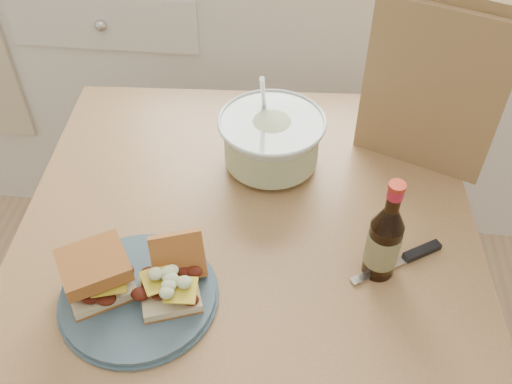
# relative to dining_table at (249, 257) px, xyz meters

# --- Properties ---
(cabinet_run) EXTENTS (2.50, 0.64, 0.94)m
(cabinet_run) POSITION_rel_dining_table_xyz_m (0.00, 0.99, -0.15)
(cabinet_run) COLOR white
(cabinet_run) RESTS_ON ground
(dining_table) EXTENTS (0.92, 0.92, 0.73)m
(dining_table) POSITION_rel_dining_table_xyz_m (0.00, 0.00, 0.00)
(dining_table) COLOR #AA7D50
(dining_table) RESTS_ON ground
(plate) EXTENTS (0.26, 0.26, 0.02)m
(plate) POSITION_rel_dining_table_xyz_m (-0.16, -0.20, 0.12)
(plate) COLOR #435D6D
(plate) RESTS_ON dining_table
(sandwich_left) EXTENTS (0.14, 0.14, 0.08)m
(sandwich_left) POSITION_rel_dining_table_xyz_m (-0.23, -0.19, 0.16)
(sandwich_left) COLOR beige
(sandwich_left) RESTS_ON plate
(sandwich_right) EXTENTS (0.12, 0.16, 0.08)m
(sandwich_right) POSITION_rel_dining_table_xyz_m (-0.11, -0.18, 0.15)
(sandwich_right) COLOR beige
(sandwich_right) RESTS_ON plate
(coleslaw_bowl) EXTENTS (0.22, 0.22, 0.22)m
(coleslaw_bowl) POSITION_rel_dining_table_xyz_m (0.03, 0.17, 0.16)
(coleslaw_bowl) COLOR silver
(coleslaw_bowl) RESTS_ON dining_table
(beer_bottle) EXTENTS (0.06, 0.06, 0.21)m
(beer_bottle) POSITION_rel_dining_table_xyz_m (0.24, -0.09, 0.19)
(beer_bottle) COLOR black
(beer_bottle) RESTS_ON dining_table
(knife) EXTENTS (0.17, 0.12, 0.01)m
(knife) POSITION_rel_dining_table_xyz_m (0.30, -0.06, 0.11)
(knife) COLOR silver
(knife) RESTS_ON dining_table
(paper_bag) EXTENTS (0.32, 0.27, 0.35)m
(paper_bag) POSITION_rel_dining_table_xyz_m (0.36, 0.28, 0.28)
(paper_bag) COLOR #9E754C
(paper_bag) RESTS_ON dining_table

